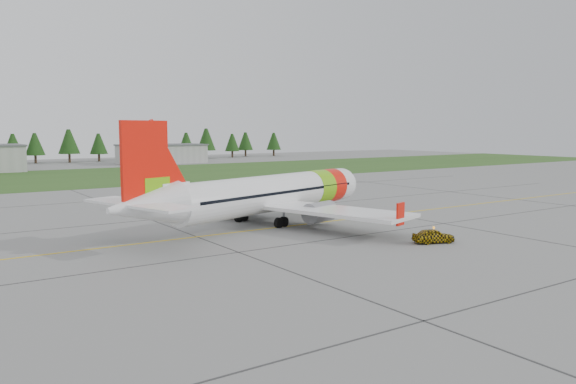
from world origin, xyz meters
TOP-DOWN VIEW (x-y plane):
  - ground at (0.00, 0.00)m, footprint 320.00×320.00m
  - aircraft at (-5.34, 10.98)m, footprint 34.70×32.79m
  - follow_me_car at (1.21, -6.36)m, footprint 1.70×1.84m
  - grass_strip at (0.00, 82.00)m, footprint 320.00×50.00m
  - taxi_guideline at (0.00, 8.00)m, footprint 120.00×0.25m
  - hangar_east at (25.00, 118.00)m, footprint 24.00×12.00m
  - treeline at (0.00, 138.00)m, footprint 160.00×8.00m

SIDE VIEW (x-z plane):
  - ground at x=0.00m, z-range 0.00..0.00m
  - taxi_guideline at x=0.00m, z-range 0.00..0.02m
  - grass_strip at x=0.00m, z-range 0.00..0.03m
  - follow_me_car at x=1.21m, z-range 0.00..3.75m
  - hangar_east at x=25.00m, z-range 0.00..5.20m
  - aircraft at x=-5.34m, z-range -2.28..8.51m
  - treeline at x=0.00m, z-range 0.00..10.00m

